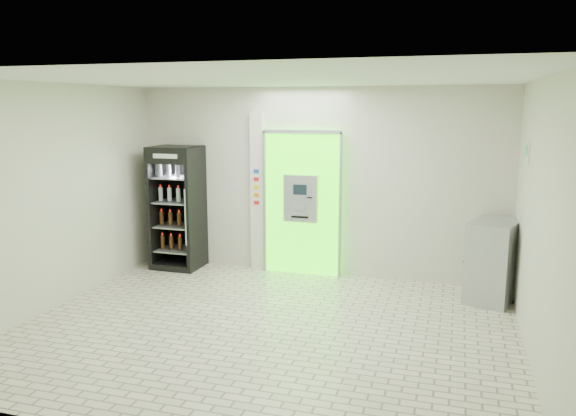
% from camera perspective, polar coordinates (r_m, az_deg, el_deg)
% --- Properties ---
extents(ground, '(6.00, 6.00, 0.00)m').
position_cam_1_polar(ground, '(7.06, -2.30, -12.14)').
color(ground, beige).
rests_on(ground, ground).
extents(room_shell, '(6.00, 6.00, 6.00)m').
position_cam_1_polar(room_shell, '(6.58, -2.42, 2.85)').
color(room_shell, beige).
rests_on(room_shell, ground).
extents(atm_assembly, '(1.30, 0.24, 2.33)m').
position_cam_1_polar(atm_assembly, '(9.02, 1.48, 0.58)').
color(atm_assembly, '#34FF07').
rests_on(atm_assembly, ground).
extents(pillar, '(0.22, 0.11, 2.60)m').
position_cam_1_polar(pillar, '(9.27, -3.11, 1.64)').
color(pillar, silver).
rests_on(pillar, ground).
extents(beverage_cooler, '(0.77, 0.73, 2.05)m').
position_cam_1_polar(beverage_cooler, '(9.59, -11.12, -0.18)').
color(beverage_cooler, black).
rests_on(beverage_cooler, ground).
extents(steel_cabinet, '(0.82, 0.99, 1.14)m').
position_cam_1_polar(steel_cabinet, '(8.35, 20.14, -5.08)').
color(steel_cabinet, '#9C9EA4').
rests_on(steel_cabinet, ground).
extents(exit_sign, '(0.02, 0.22, 0.26)m').
position_cam_1_polar(exit_sign, '(7.62, 23.17, 5.17)').
color(exit_sign, white).
rests_on(exit_sign, room_shell).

